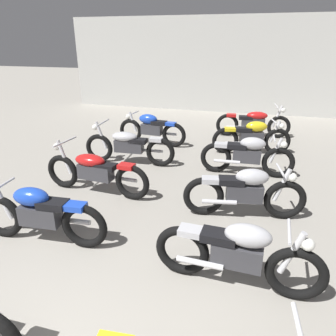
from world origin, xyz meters
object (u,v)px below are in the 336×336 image
(motorcycle_left_row_4, at_px, (151,128))
(motorcycle_right_row_2, at_px, (245,191))
(motorcycle_right_row_1, at_px, (238,253))
(motorcycle_right_row_5, at_px, (254,122))
(motorcycle_left_row_2, at_px, (95,171))
(motorcycle_right_row_3, at_px, (247,155))
(motorcycle_left_row_1, at_px, (40,213))
(motorcycle_right_row_4, at_px, (252,136))
(motorcycle_left_row_3, at_px, (128,145))

(motorcycle_left_row_4, relative_size, motorcycle_right_row_2, 1.01)
(motorcycle_right_row_1, distance_m, motorcycle_right_row_5, 6.45)
(motorcycle_left_row_2, xyz_separation_m, motorcycle_right_row_2, (2.74, -0.12, 0.01))
(motorcycle_left_row_2, xyz_separation_m, motorcycle_right_row_3, (2.69, 1.68, 0.01))
(motorcycle_left_row_2, bearing_deg, motorcycle_left_row_1, -89.57)
(motorcycle_left_row_4, height_order, motorcycle_right_row_3, same)
(motorcycle_left_row_2, distance_m, motorcycle_right_row_2, 2.74)
(motorcycle_left_row_2, bearing_deg, motorcycle_right_row_3, 32.02)
(motorcycle_left_row_1, distance_m, motorcycle_left_row_2, 1.62)
(motorcycle_left_row_4, xyz_separation_m, motorcycle_right_row_3, (2.65, -1.47, 0.00))
(motorcycle_left_row_2, xyz_separation_m, motorcycle_left_row_4, (0.04, 3.15, 0.01))
(motorcycle_right_row_4, relative_size, motorcycle_right_row_5, 0.90)
(motorcycle_right_row_1, relative_size, motorcycle_right_row_2, 1.01)
(motorcycle_left_row_1, xyz_separation_m, motorcycle_left_row_2, (-0.01, 1.62, -0.01))
(motorcycle_left_row_4, bearing_deg, motorcycle_left_row_2, -90.68)
(motorcycle_right_row_3, bearing_deg, motorcycle_left_row_4, 150.94)
(motorcycle_left_row_4, bearing_deg, motorcycle_right_row_5, 29.89)
(motorcycle_left_row_1, xyz_separation_m, motorcycle_left_row_4, (0.02, 4.78, 0.00))
(motorcycle_right_row_3, distance_m, motorcycle_right_row_4, 1.44)
(motorcycle_left_row_1, height_order, motorcycle_right_row_5, motorcycle_right_row_5)
(motorcycle_left_row_4, distance_m, motorcycle_right_row_3, 3.03)
(motorcycle_right_row_5, bearing_deg, motorcycle_right_row_4, -89.61)
(motorcycle_right_row_4, bearing_deg, motorcycle_left_row_3, -150.89)
(motorcycle_left_row_1, distance_m, motorcycle_right_row_2, 3.12)
(motorcycle_right_row_2, xyz_separation_m, motorcycle_right_row_3, (-0.05, 1.80, 0.00))
(motorcycle_right_row_5, bearing_deg, motorcycle_right_row_3, -90.60)
(motorcycle_right_row_2, xyz_separation_m, motorcycle_right_row_4, (-0.01, 3.24, 0.00))
(motorcycle_left_row_1, relative_size, motorcycle_left_row_3, 0.91)
(motorcycle_left_row_1, bearing_deg, motorcycle_left_row_3, 90.17)
(motorcycle_left_row_1, height_order, motorcycle_right_row_4, same)
(motorcycle_right_row_2, height_order, motorcycle_right_row_5, motorcycle_right_row_5)
(motorcycle_right_row_3, bearing_deg, motorcycle_right_row_5, 89.40)
(motorcycle_left_row_4, height_order, motorcycle_right_row_2, same)
(motorcycle_left_row_3, relative_size, motorcycle_right_row_5, 1.00)
(motorcycle_left_row_2, bearing_deg, motorcycle_left_row_4, 89.32)
(motorcycle_left_row_3, distance_m, motorcycle_right_row_2, 3.23)
(motorcycle_left_row_2, xyz_separation_m, motorcycle_right_row_1, (2.75, -1.76, 0.01))
(motorcycle_left_row_3, bearing_deg, motorcycle_right_row_5, 48.70)
(motorcycle_left_row_4, xyz_separation_m, motorcycle_right_row_5, (2.68, 1.54, -0.01))
(motorcycle_left_row_1, relative_size, motorcycle_right_row_3, 1.00)
(motorcycle_left_row_1, relative_size, motorcycle_left_row_2, 0.91)
(motorcycle_right_row_2, relative_size, motorcycle_right_row_5, 0.90)
(motorcycle_left_row_1, xyz_separation_m, motorcycle_left_row_3, (-0.01, 3.23, -0.01))
(motorcycle_left_row_1, height_order, motorcycle_right_row_3, same)
(motorcycle_left_row_3, bearing_deg, motorcycle_right_row_3, 1.67)
(motorcycle_right_row_5, bearing_deg, motorcycle_left_row_1, -113.19)
(motorcycle_left_row_1, height_order, motorcycle_right_row_1, same)
(motorcycle_right_row_2, bearing_deg, motorcycle_left_row_3, 147.87)
(motorcycle_left_row_4, xyz_separation_m, motorcycle_right_row_4, (2.69, -0.03, 0.00))
(motorcycle_right_row_1, height_order, motorcycle_right_row_2, same)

